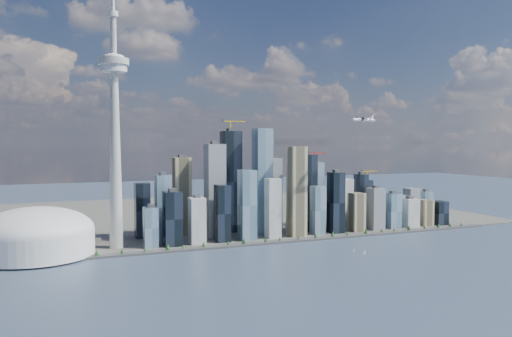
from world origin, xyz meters
name	(u,v)px	position (x,y,z in m)	size (l,w,h in m)	color
ground	(338,273)	(0.00, 0.00, 0.00)	(4000.00, 4000.00, 0.00)	#34435B
seawall	(273,242)	(0.00, 250.00, 2.00)	(1100.00, 22.00, 4.00)	#383838
land	(209,213)	(0.00, 700.00, 1.50)	(1400.00, 900.00, 3.00)	#4C4C47
shoreline_trees	(273,239)	(0.00, 250.00, 8.78)	(960.53, 7.20, 8.80)	#3F2D1E
skyscraper_cluster	(281,199)	(59.62, 336.82, 78.20)	(736.00, 142.00, 252.38)	black
needle_tower	(115,126)	(-300.00, 310.00, 235.84)	(56.00, 56.00, 550.50)	#AEAEA9
dome_stadium	(36,235)	(-440.00, 300.00, 39.44)	(200.00, 200.00, 86.00)	silver
airplane	(363,120)	(178.44, 198.35, 250.66)	(61.56, 54.42, 15.01)	silver
sailboat_west	(354,250)	(107.76, 119.27, 2.94)	(6.43, 3.89, 9.16)	silver
sailboat_east	(364,252)	(114.87, 96.56, 3.47)	(7.76, 3.90, 10.80)	silver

